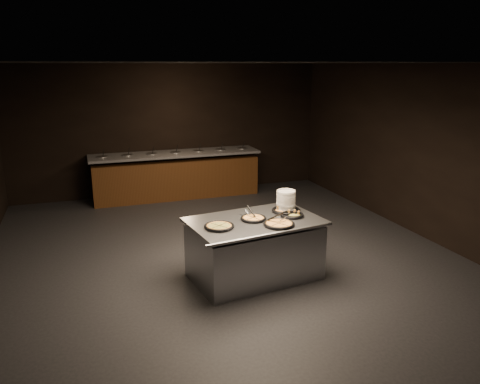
{
  "coord_description": "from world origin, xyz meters",
  "views": [
    {
      "loc": [
        -1.97,
        -6.46,
        2.89
      ],
      "look_at": [
        0.37,
        0.3,
        0.92
      ],
      "focal_mm": 35.0,
      "sensor_mm": 36.0,
      "label": 1
    }
  ],
  "objects": [
    {
      "name": "pan_veggie_slices",
      "position": [
        0.74,
        -0.86,
        0.86
      ],
      "size": [
        0.33,
        0.33,
        0.04
      ],
      "rotation": [
        0.0,
        0.0,
        -0.13
      ],
      "color": "black",
      "rests_on": "serving_counter"
    },
    {
      "name": "serving_counter",
      "position": [
        0.19,
        -0.84,
        0.4
      ],
      "size": [
        1.89,
        1.36,
        0.84
      ],
      "rotation": [
        0.0,
        0.0,
        0.13
      ],
      "color": "#A8ABAF",
      "rests_on": "ground"
    },
    {
      "name": "server_left",
      "position": [
        0.16,
        -0.69,
        0.91
      ],
      "size": [
        0.16,
        0.3,
        0.15
      ],
      "rotation": [
        0.0,
        0.0,
        1.97
      ],
      "color": "#A8ABAF",
      "rests_on": "serving_counter"
    },
    {
      "name": "pan_cheese_slices_b",
      "position": [
        0.41,
        -1.15,
        0.86
      ],
      "size": [
        0.41,
        0.41,
        0.04
      ],
      "rotation": [
        0.0,
        0.0,
        2.05
      ],
      "color": "black",
      "rests_on": "serving_counter"
    },
    {
      "name": "server_right",
      "position": [
        0.44,
        -1.08,
        0.92
      ],
      "size": [
        0.31,
        0.18,
        0.16
      ],
      "rotation": [
        0.0,
        0.0,
        -0.38
      ],
      "color": "#A8ABAF",
      "rests_on": "serving_counter"
    },
    {
      "name": "room",
      "position": [
        0.0,
        0.0,
        1.45
      ],
      "size": [
        7.02,
        8.02,
        2.92
      ],
      "color": "black",
      "rests_on": "ground"
    },
    {
      "name": "pan_veggie_whole",
      "position": [
        -0.36,
        -0.98,
        0.86
      ],
      "size": [
        0.39,
        0.39,
        0.04
      ],
      "rotation": [
        0.0,
        0.0,
        0.57
      ],
      "color": "black",
      "rests_on": "serving_counter"
    },
    {
      "name": "pan_cheese_slices_a",
      "position": [
        0.75,
        -0.64,
        0.86
      ],
      "size": [
        0.41,
        0.41,
        0.04
      ],
      "rotation": [
        0.0,
        0.0,
        0.98
      ],
      "color": "black",
      "rests_on": "serving_counter"
    },
    {
      "name": "plate_stack",
      "position": [
        0.78,
        -0.56,
        0.98
      ],
      "size": [
        0.27,
        0.27,
        0.29
      ],
      "primitive_type": "cylinder",
      "color": "silver",
      "rests_on": "serving_counter"
    },
    {
      "name": "pan_cheese_whole",
      "position": [
        0.17,
        -0.82,
        0.86
      ],
      "size": [
        0.35,
        0.35,
        0.04
      ],
      "rotation": [
        0.0,
        0.0,
        0.42
      ],
      "color": "black",
      "rests_on": "serving_counter"
    },
    {
      "name": "salad_bar",
      "position": [
        0.0,
        3.56,
        0.44
      ],
      "size": [
        3.7,
        0.83,
        1.18
      ],
      "color": "#4D2A12",
      "rests_on": "ground"
    }
  ]
}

